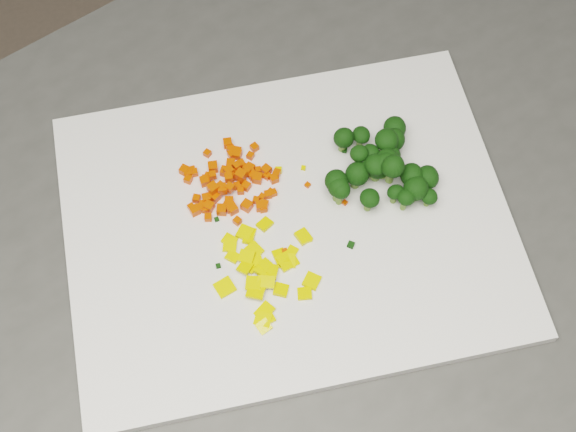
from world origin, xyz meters
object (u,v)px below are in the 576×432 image
object	(u,v)px
carrot_pile	(229,177)
pepper_pile	(264,269)
cutting_board	(288,224)
broccoli_pile	(381,159)
counter_block	(261,376)

from	to	relation	value
carrot_pile	pepper_pile	size ratio (longest dim) A/B	0.86
cutting_board	broccoli_pile	distance (m)	0.10
cutting_board	broccoli_pile	size ratio (longest dim) A/B	3.75
counter_block	carrot_pile	world-z (taller)	carrot_pile
cutting_board	pepper_pile	xyz separation A→B (m)	(-0.04, -0.04, 0.01)
counter_block	cutting_board	distance (m)	0.46
broccoli_pile	counter_block	bearing A→B (deg)	-173.18
cutting_board	pepper_pile	distance (m)	0.06
counter_block	broccoli_pile	size ratio (longest dim) A/B	8.50
carrot_pile	cutting_board	bearing A→B (deg)	-56.43
carrot_pile	pepper_pile	world-z (taller)	carrot_pile
counter_block	broccoli_pile	bearing A→B (deg)	6.82
counter_block	broccoli_pile	xyz separation A→B (m)	(0.14, 0.02, 0.49)
cutting_board	carrot_pile	bearing A→B (deg)	123.57
pepper_pile	broccoli_pile	distance (m)	0.15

